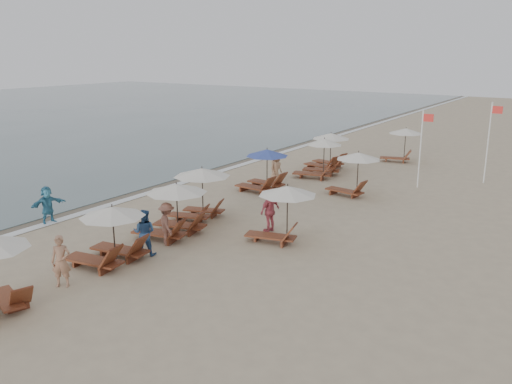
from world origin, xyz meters
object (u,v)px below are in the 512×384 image
Objects in this scene: lounger_station_5 at (319,160)px; inland_station_1 at (353,169)px; beachgoer_far_b at (276,168)px; beachgoer_mid_a at (144,232)px; lounger_station_6 at (327,151)px; inland_station_2 at (401,141)px; beachgoer_far_a at (270,211)px; lounger_station_4 at (263,171)px; lounger_station_2 at (172,211)px; beachgoer_mid_b at (167,224)px; beachgoer_near at (61,261)px; lounger_station_3 at (199,191)px; flag_pole_near at (421,145)px; waterline_walker at (47,205)px; lounger_station_1 at (108,237)px; inland_station_0 at (280,208)px.

lounger_station_5 is 0.99× the size of inland_station_1.
beachgoer_far_b is (-1.33, -2.66, -0.13)m from lounger_station_5.
lounger_station_6 is at bearing -111.77° from beachgoer_mid_a.
beachgoer_far_b is at bearing -107.01° from beachgoer_mid_a.
beachgoer_far_a is at bearing -89.22° from inland_station_2.
beachgoer_far_a is at bearing -54.83° from lounger_station_4.
beachgoer_mid_b is (0.47, -0.83, -0.23)m from lounger_station_2.
beachgoer_mid_a is at bearing 51.25° from beachgoer_near.
lounger_station_3 is at bearing -100.78° from inland_station_2.
lounger_station_6 is at bearing -1.69° from beachgoer_far_b.
inland_station_1 reaches higher than beachgoer_mid_b.
lounger_station_4 reaches higher than beachgoer_mid_b.
flag_pole_near is (5.27, 15.20, 1.47)m from beachgoer_mid_a.
inland_station_1 and inland_station_2 have the same top height.
lounger_station_3 reaches higher than beachgoer_mid_b.
beachgoer_far_b is at bearing -98.07° from lounger_station_6.
inland_station_2 is 1.67× the size of waterline_walker.
waterline_walker is at bearing 43.48° from beachgoer_mid_b.
flag_pole_near reaches higher than waterline_walker.
flag_pole_near reaches higher than lounger_station_6.
beachgoer_mid_a is (0.99, -16.81, -0.24)m from lounger_station_6.
lounger_station_2 is 1.06× the size of inland_station_2.
inland_station_1 is 1.53× the size of beachgoer_far_a.
lounger_station_5 is at bearing 89.75° from lounger_station_1.
inland_station_2 is 0.64× the size of flag_pole_near.
lounger_station_1 is 1.65× the size of beachgoer_near.
lounger_station_5 reaches higher than beachgoer_near.
lounger_station_5 reaches higher than lounger_station_6.
waterline_walker is (-6.09, -0.79, -0.02)m from beachgoer_mid_b.
waterline_walker is 0.39× the size of flag_pole_near.
lounger_station_2 is 1.05× the size of inland_station_0.
flag_pole_near reaches higher than beachgoer_mid_b.
beachgoer_far_a is at bearing -142.50° from beachgoer_mid_a.
lounger_station_1 is at bearing -14.88° from beachgoer_far_a.
lounger_station_4 is at bearing -142.37° from flag_pole_near.
lounger_station_2 is 0.68× the size of flag_pole_near.
lounger_station_1 is 18.10m from lounger_station_6.
flag_pole_near is (11.39, 14.77, 1.52)m from waterline_walker.
lounger_station_4 is 1.84m from beachgoer_far_b.
lounger_station_5 is (0.69, 10.09, -0.30)m from lounger_station_3.
beachgoer_mid_a is (-2.94, -11.67, -0.52)m from inland_station_1.
lounger_station_3 is (-0.56, 2.38, 0.22)m from lounger_station_2.
inland_station_0 is 8.05m from beachgoer_near.
lounger_station_4 is at bearing -93.42° from lounger_station_6.
inland_station_0 is 1.60× the size of beachgoer_mid_a.
lounger_station_2 is 2.45m from lounger_station_3.
waterline_walker is (-9.52, -3.37, -0.58)m from inland_station_0.
lounger_station_4 reaches higher than beachgoer_far_b.
beachgoer_mid_b is at bearing -113.81° from beachgoer_mid_a.
lounger_station_5 is at bearing 76.95° from lounger_station_4.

